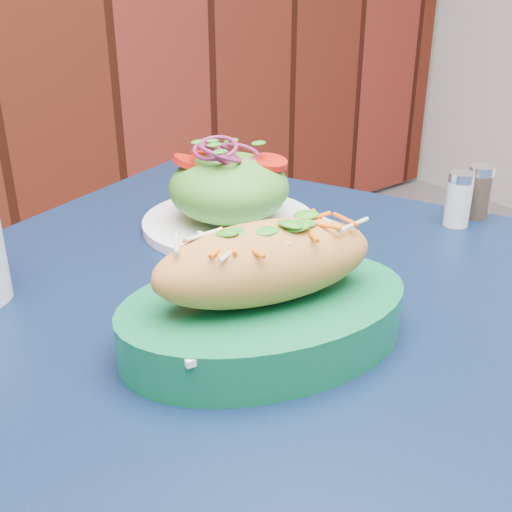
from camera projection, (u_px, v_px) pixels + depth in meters
cafe_table at (260, 389)px, 0.67m from camera, size 1.03×1.03×0.75m
banh_mi_basket at (265, 297)px, 0.57m from camera, size 0.31×0.24×0.12m
salad_plate at (229, 194)px, 0.82m from camera, size 0.23×0.23×0.12m
salt_shaker at (459, 199)px, 0.83m from camera, size 0.03×0.03×0.07m
pepper_shaker at (479, 192)px, 0.86m from camera, size 0.03×0.03×0.07m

